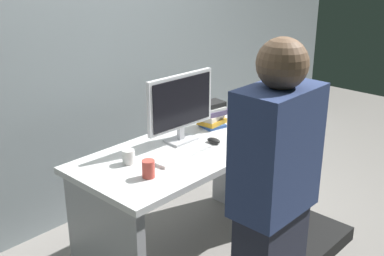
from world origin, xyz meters
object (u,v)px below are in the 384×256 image
(book_stack, at_px, (212,114))
(keyboard, at_px, (181,154))
(person_at_desk, at_px, (272,211))
(cup_by_monitor, at_px, (129,157))
(office_chair, at_px, (290,236))
(monitor, at_px, (181,105))
(mouse, at_px, (214,141))
(desk, at_px, (186,180))
(cup_near_keyboard, at_px, (148,169))

(book_stack, bearing_deg, keyboard, -158.82)
(person_at_desk, distance_m, cup_by_monitor, 1.02)
(office_chair, distance_m, book_stack, 1.08)
(office_chair, relative_size, monitor, 1.74)
(monitor, bearing_deg, keyboard, -135.24)
(mouse, distance_m, book_stack, 0.33)
(keyboard, distance_m, mouse, 0.29)
(cup_by_monitor, bearing_deg, keyboard, -26.98)
(desk, distance_m, cup_near_keyboard, 0.55)
(book_stack, bearing_deg, office_chair, -112.29)
(person_at_desk, relative_size, mouse, 16.39)
(monitor, bearing_deg, book_stack, 6.02)
(desk, xyz_separation_m, cup_near_keyboard, (-0.45, -0.13, 0.29))
(mouse, xyz_separation_m, cup_near_keyboard, (-0.63, -0.06, 0.03))
(desk, height_order, office_chair, office_chair)
(person_at_desk, bearing_deg, keyboard, 71.28)
(book_stack, bearing_deg, desk, -161.15)
(office_chair, height_order, person_at_desk, person_at_desk)
(mouse, bearing_deg, office_chair, -101.50)
(person_at_desk, distance_m, mouse, 1.04)
(desk, bearing_deg, book_stack, 18.85)
(monitor, bearing_deg, cup_near_keyboard, -154.81)
(monitor, height_order, book_stack, monitor)
(keyboard, height_order, book_stack, book_stack)
(cup_near_keyboard, height_order, book_stack, book_stack)
(book_stack, bearing_deg, person_at_desk, -127.38)
(person_at_desk, distance_m, keyboard, 0.92)
(cup_by_monitor, height_order, book_stack, book_stack)
(keyboard, xyz_separation_m, cup_near_keyboard, (-0.34, -0.07, 0.04))
(keyboard, xyz_separation_m, book_stack, (0.52, 0.20, 0.08))
(office_chair, xyz_separation_m, cup_by_monitor, (-0.44, 0.87, 0.37))
(person_at_desk, relative_size, book_stack, 7.18)
(keyboard, bearing_deg, office_chair, -80.59)
(office_chair, bearing_deg, keyboard, 101.63)
(desk, distance_m, keyboard, 0.27)
(monitor, bearing_deg, person_at_desk, -114.04)
(office_chair, bearing_deg, cup_near_keyboard, 127.11)
(mouse, xyz_separation_m, book_stack, (0.23, 0.22, 0.07))
(mouse, bearing_deg, person_at_desk, -124.40)
(monitor, xyz_separation_m, book_stack, (0.36, 0.04, -0.17))
(mouse, bearing_deg, book_stack, 42.94)
(office_chair, height_order, mouse, office_chair)
(keyboard, bearing_deg, person_at_desk, -110.94)
(person_at_desk, bearing_deg, cup_by_monitor, 90.13)
(cup_near_keyboard, bearing_deg, desk, 16.64)
(keyboard, xyz_separation_m, cup_by_monitor, (-0.30, 0.15, 0.03))
(mouse, distance_m, cup_near_keyboard, 0.63)
(desk, distance_m, person_at_desk, 1.06)
(monitor, distance_m, book_stack, 0.40)
(office_chair, bearing_deg, person_at_desk, -161.03)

